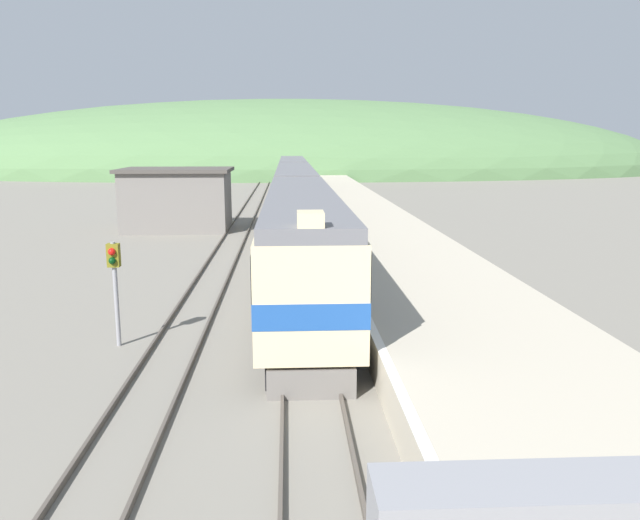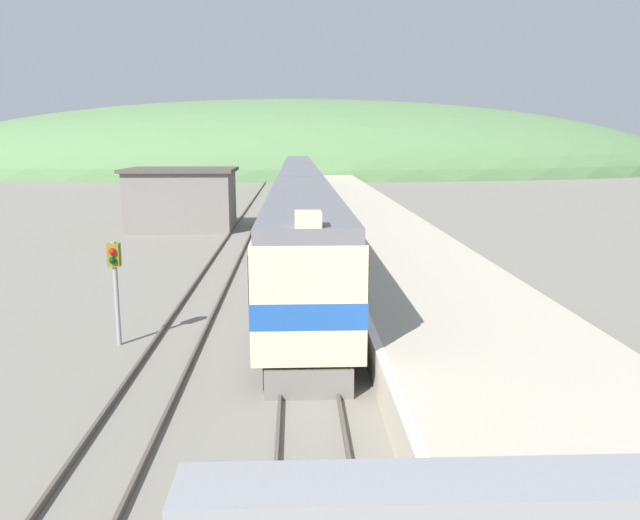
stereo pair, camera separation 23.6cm
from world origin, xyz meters
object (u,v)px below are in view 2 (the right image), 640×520
at_px(carriage_second, 299,193).
at_px(signal_post_siding, 115,271).
at_px(carriage_third, 298,176).
at_px(express_train_lead_car, 303,241).

distance_m(carriage_second, signal_post_siding, 28.73).
bearing_deg(carriage_second, signal_post_siding, -101.70).
bearing_deg(carriage_second, carriage_third, 90.00).
relative_size(carriage_second, carriage_third, 1.00).
height_order(carriage_second, signal_post_siding, carriage_second).
xyz_separation_m(carriage_second, carriage_third, (0.00, 22.44, 0.00)).
relative_size(express_train_lead_car, carriage_third, 0.97).
bearing_deg(signal_post_siding, carriage_second, 78.30).
height_order(carriage_third, signal_post_siding, carriage_third).
relative_size(carriage_third, signal_post_siding, 6.60).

